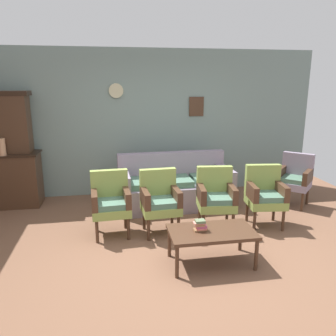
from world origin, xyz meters
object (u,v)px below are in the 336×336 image
(armchair_near_couch_end, at_px, (160,199))
(floral_couch, at_px, (175,188))
(wingback_chair_by_fireplace, at_px, (295,177))
(book_stack_on_table, at_px, (200,225))
(armchair_near_cabinet, at_px, (216,196))
(armchair_by_doorway, at_px, (111,200))
(coffee_table, at_px, (212,234))
(side_cabinet, at_px, (7,180))
(vase_on_cabinet, at_px, (2,147))
(armchair_row_middle, at_px, (265,193))

(armchair_near_couch_end, bearing_deg, floral_couch, 68.09)
(floral_couch, height_order, wingback_chair_by_fireplace, same)
(book_stack_on_table, bearing_deg, armchair_near_cabinet, 62.84)
(floral_couch, bearing_deg, armchair_near_couch_end, -111.91)
(armchair_by_doorway, height_order, coffee_table, armchair_by_doorway)
(side_cabinet, bearing_deg, floral_couch, -9.87)
(vase_on_cabinet, bearing_deg, side_cabinet, 103.00)
(coffee_table, bearing_deg, armchair_by_doorway, 138.84)
(armchair_by_doorway, xyz_separation_m, coffee_table, (1.16, -1.01, -0.12))
(armchair_near_cabinet, height_order, wingback_chair_by_fireplace, same)
(vase_on_cabinet, height_order, armchair_by_doorway, vase_on_cabinet)
(armchair_row_middle, bearing_deg, coffee_table, -139.44)
(armchair_near_couch_end, bearing_deg, armchair_near_cabinet, 0.61)
(armchair_by_doorway, relative_size, armchair_near_cabinet, 1.00)
(vase_on_cabinet, bearing_deg, armchair_row_middle, -18.64)
(armchair_row_middle, xyz_separation_m, coffee_table, (-1.10, -0.95, -0.12))
(vase_on_cabinet, distance_m, book_stack_on_table, 3.61)
(floral_couch, xyz_separation_m, coffee_table, (0.06, -1.97, 0.05))
(side_cabinet, height_order, armchair_by_doorway, side_cabinet)
(armchair_near_cabinet, bearing_deg, vase_on_cabinet, 157.74)
(coffee_table, bearing_deg, wingback_chair_by_fireplace, 39.91)
(wingback_chair_by_fireplace, xyz_separation_m, coffee_table, (-2.00, -1.67, -0.12))
(floral_couch, distance_m, wingback_chair_by_fireplace, 2.09)
(armchair_by_doorway, bearing_deg, armchair_row_middle, -1.64)
(armchair_near_couch_end, bearing_deg, wingback_chair_by_fireplace, 16.16)
(vase_on_cabinet, distance_m, floral_couch, 2.93)
(armchair_near_cabinet, xyz_separation_m, armchair_row_middle, (0.75, -0.02, 0.00))
(armchair_near_couch_end, height_order, coffee_table, armchair_near_couch_end)
(side_cabinet, bearing_deg, wingback_chair_by_fireplace, -9.17)
(side_cabinet, distance_m, vase_on_cabinet, 0.63)
(wingback_chair_by_fireplace, height_order, book_stack_on_table, wingback_chair_by_fireplace)
(side_cabinet, bearing_deg, coffee_table, -40.20)
(armchair_by_doorway, relative_size, book_stack_on_table, 5.90)
(armchair_near_cabinet, bearing_deg, armchair_by_doorway, 178.34)
(armchair_by_doorway, distance_m, wingback_chair_by_fireplace, 3.23)
(side_cabinet, bearing_deg, armchair_row_middle, -20.72)
(armchair_near_couch_end, relative_size, coffee_table, 0.90)
(armchair_by_doorway, distance_m, armchair_near_couch_end, 0.69)
(side_cabinet, height_order, armchair_near_cabinet, side_cabinet)
(armchair_near_couch_end, relative_size, wingback_chair_by_fireplace, 1.00)
(floral_couch, relative_size, coffee_table, 1.94)
(side_cabinet, bearing_deg, armchair_by_doorway, -39.55)
(coffee_table, bearing_deg, armchair_near_couch_end, 116.09)
(armchair_row_middle, distance_m, wingback_chair_by_fireplace, 1.16)
(armchair_row_middle, height_order, coffee_table, armchair_row_middle)
(armchair_near_cabinet, distance_m, wingback_chair_by_fireplace, 1.79)
(vase_on_cabinet, relative_size, wingback_chair_by_fireplace, 0.32)
(vase_on_cabinet, relative_size, floral_couch, 0.15)
(book_stack_on_table, bearing_deg, coffee_table, -8.33)
(armchair_near_cabinet, bearing_deg, armchair_row_middle, -1.62)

